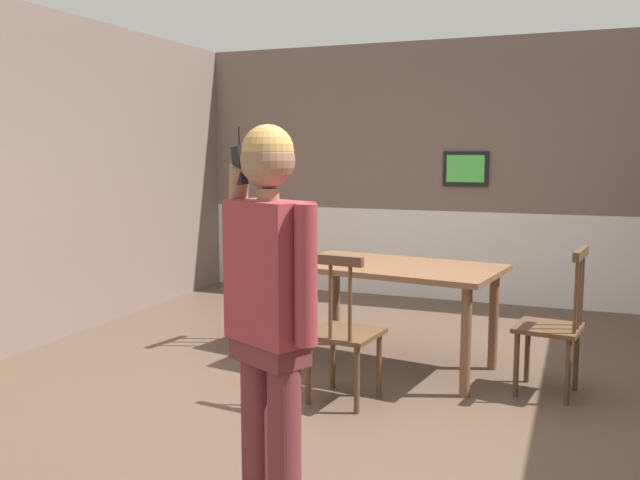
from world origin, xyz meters
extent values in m
plane|color=brown|center=(0.00, 0.00, 0.00)|extent=(7.06, 7.06, 0.00)
cube|color=#756056|center=(0.00, 3.21, 1.87)|extent=(5.85, 0.12, 1.80)
cube|color=white|center=(0.00, 3.22, 0.48)|extent=(5.85, 0.14, 0.97)
cube|color=white|center=(0.00, 3.19, 0.97)|extent=(5.85, 0.05, 0.06)
cube|color=black|center=(0.11, 3.13, 1.42)|extent=(0.47, 0.03, 0.36)
cube|color=#57DE59|center=(0.11, 3.12, 1.42)|extent=(0.39, 0.01, 0.28)
cube|color=#756056|center=(-2.93, 0.00, 1.38)|extent=(0.12, 6.42, 2.77)
cube|color=brown|center=(0.01, 0.66, 0.76)|extent=(1.63, 1.07, 0.04)
cylinder|color=brown|center=(-0.69, 0.43, 0.37)|extent=(0.07, 0.07, 0.74)
cylinder|color=brown|center=(0.61, 0.23, 0.37)|extent=(0.07, 0.07, 0.74)
cylinder|color=brown|center=(-0.59, 1.08, 0.37)|extent=(0.07, 0.07, 0.74)
cylinder|color=brown|center=(0.71, 0.89, 0.37)|extent=(0.07, 0.07, 0.74)
cube|color=#513823|center=(1.10, 0.49, 0.44)|extent=(0.45, 0.45, 0.03)
cube|color=#513823|center=(1.28, 0.47, 0.95)|extent=(0.10, 0.40, 0.06)
cylinder|color=#513823|center=(1.27, 0.35, 0.72)|extent=(0.02, 0.02, 0.52)
cylinder|color=#513823|center=(1.28, 0.47, 0.72)|extent=(0.02, 0.02, 0.52)
cylinder|color=#513823|center=(1.30, 0.59, 0.72)|extent=(0.02, 0.02, 0.52)
cylinder|color=#513823|center=(0.92, 0.36, 0.21)|extent=(0.04, 0.04, 0.43)
cylinder|color=#513823|center=(0.97, 0.68, 0.21)|extent=(0.04, 0.04, 0.43)
cylinder|color=#513823|center=(1.24, 0.31, 0.21)|extent=(0.04, 0.04, 0.43)
cylinder|color=#513823|center=(1.29, 0.63, 0.21)|extent=(0.04, 0.04, 0.43)
cube|color=#2D2319|center=(-1.09, 0.82, 0.46)|extent=(0.52, 0.52, 0.03)
cube|color=#2D2319|center=(-1.28, 0.86, 1.04)|extent=(0.12, 0.44, 0.06)
cylinder|color=#2D2319|center=(-1.26, 0.99, 0.77)|extent=(0.02, 0.02, 0.59)
cylinder|color=#2D2319|center=(-1.28, 0.86, 0.77)|extent=(0.02, 0.02, 0.59)
cylinder|color=#2D2319|center=(-1.31, 0.73, 0.77)|extent=(0.02, 0.02, 0.59)
cylinder|color=#2D2319|center=(-0.88, 0.96, 0.22)|extent=(0.04, 0.04, 0.45)
cylinder|color=#2D2319|center=(-0.95, 0.61, 0.22)|extent=(0.04, 0.04, 0.45)
cylinder|color=#2D2319|center=(-1.23, 1.03, 0.22)|extent=(0.04, 0.04, 0.45)
cylinder|color=#2D2319|center=(-1.30, 0.68, 0.22)|extent=(0.04, 0.04, 0.45)
cube|color=#513823|center=(-0.11, -0.11, 0.44)|extent=(0.48, 0.48, 0.03)
cube|color=#513823|center=(-0.13, -0.31, 0.95)|extent=(0.43, 0.09, 0.06)
cylinder|color=#513823|center=(-0.26, -0.29, 0.72)|extent=(0.02, 0.02, 0.52)
cylinder|color=#513823|center=(-0.13, -0.31, 0.72)|extent=(0.02, 0.02, 0.52)
cylinder|color=#513823|center=(0.00, -0.32, 0.72)|extent=(0.02, 0.02, 0.52)
cylinder|color=#513823|center=(-0.26, 0.08, 0.21)|extent=(0.04, 0.04, 0.43)
cylinder|color=#513823|center=(0.08, 0.03, 0.21)|extent=(0.04, 0.04, 0.43)
cylinder|color=#513823|center=(-0.30, -0.26, 0.21)|extent=(0.04, 0.04, 0.43)
cylinder|color=#513823|center=(0.04, -0.30, 0.21)|extent=(0.04, 0.04, 0.43)
cylinder|color=brown|center=(0.18, -1.69, 0.41)|extent=(0.14, 0.14, 0.82)
cylinder|color=brown|center=(0.01, -1.61, 0.41)|extent=(0.14, 0.14, 0.82)
cube|color=brown|center=(0.09, -1.65, 0.79)|extent=(0.37, 0.31, 0.12)
cube|color=#993338|center=(0.09, -1.65, 1.11)|extent=(0.41, 0.34, 0.58)
cylinder|color=#993338|center=(0.30, -1.75, 1.12)|extent=(0.09, 0.09, 0.55)
cylinder|color=#936B4C|center=(-0.07, -1.58, 1.46)|extent=(0.14, 0.16, 0.19)
cylinder|color=#936B4C|center=(0.09, -1.65, 1.42)|extent=(0.09, 0.09, 0.05)
sphere|color=#936B4C|center=(0.09, -1.65, 1.56)|extent=(0.22, 0.22, 0.22)
sphere|color=tan|center=(0.09, -1.65, 1.60)|extent=(0.21, 0.21, 0.21)
cube|color=black|center=(-0.05, -1.61, 1.54)|extent=(0.08, 0.07, 0.17)
cylinder|color=black|center=(-0.05, -1.61, 1.66)|extent=(0.01, 0.01, 0.08)
camera|label=1|loc=(1.28, -4.13, 1.59)|focal=38.22mm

